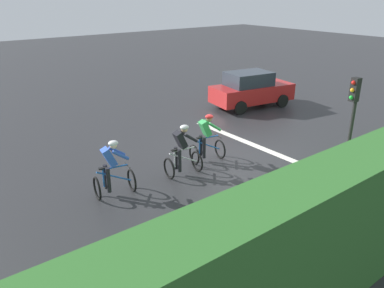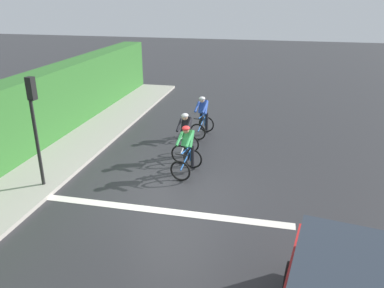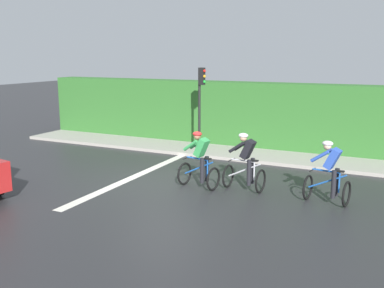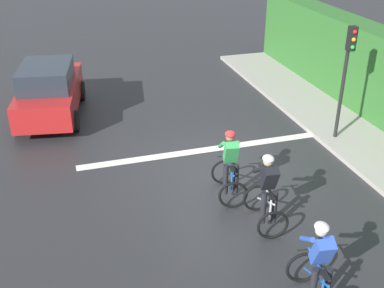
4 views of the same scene
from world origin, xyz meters
name	(u,v)px [view 2 (image 2 of 4)]	position (x,y,z in m)	size (l,w,h in m)	color
ground_plane	(172,192)	(0.00, 0.00, 0.00)	(80.00, 80.00, 0.00)	#28282B
sidewalk_kerb	(61,151)	(-4.75, 2.00, 0.06)	(2.80, 21.83, 0.12)	#9E998E
stone_wall_low	(38,143)	(-5.65, 2.00, 0.33)	(0.44, 21.83, 0.66)	gray
hedge_wall	(27,116)	(-5.95, 2.00, 1.35)	(1.10, 21.83, 2.71)	#2D6628
road_marking_stop_line	(162,211)	(0.00, -1.04, 0.00)	(7.00, 0.30, 0.01)	silver
cyclist_lead	(203,117)	(-0.05, 4.93, 0.80)	(0.84, 1.17, 1.66)	black
cyclist_second	(186,136)	(-0.19, 2.61, 0.80)	(0.79, 1.15, 1.66)	black
cyclist_mid	(187,151)	(0.15, 1.33, 0.80)	(0.85, 1.18, 1.66)	black
traffic_light_near_crossing	(35,117)	(-3.84, -0.47, 2.22)	(0.22, 0.31, 3.34)	black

